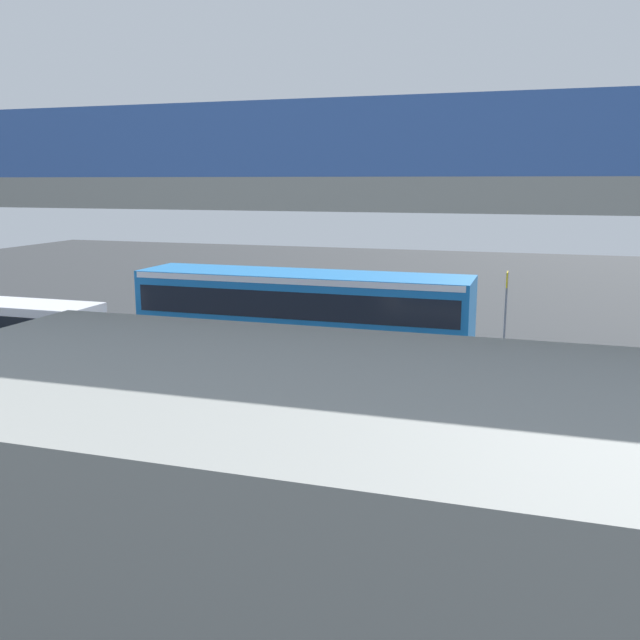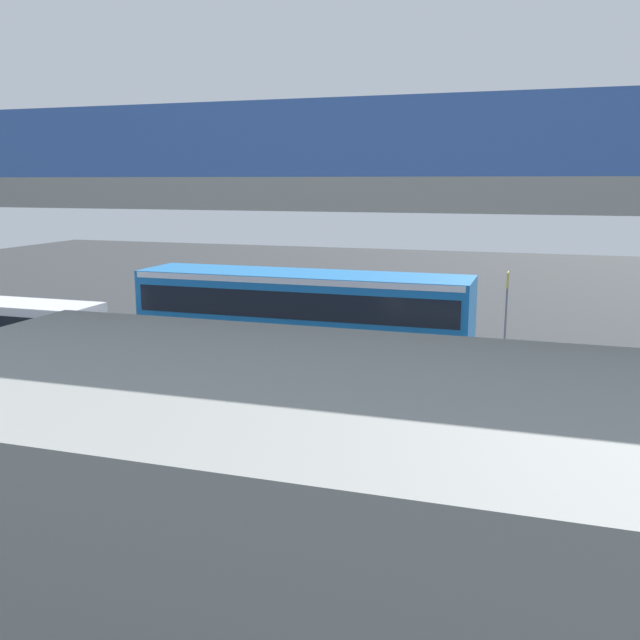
{
  "view_description": "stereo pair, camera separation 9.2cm",
  "coord_description": "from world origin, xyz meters",
  "views": [
    {
      "loc": [
        -8.26,
        23.7,
        6.22
      ],
      "look_at": [
        -1.24,
        1.68,
        1.6
      ],
      "focal_mm": 39.16,
      "sensor_mm": 36.0,
      "label": 1
    },
    {
      "loc": [
        -8.35,
        23.67,
        6.22
      ],
      "look_at": [
        -1.24,
        1.68,
        1.6
      ],
      "focal_mm": 39.16,
      "sensor_mm": 36.0,
      "label": 2
    }
  ],
  "objects": [
    {
      "name": "traffic_sign",
      "position": [
        -7.06,
        -3.77,
        1.89
      ],
      "size": [
        0.08,
        0.6,
        2.8
      ],
      "color": "slate",
      "rests_on": "ground"
    },
    {
      "name": "lane_dash_right",
      "position": [
        4.0,
        -3.21,
        0.0
      ],
      "size": [
        2.0,
        0.2,
        0.01
      ],
      "primitive_type": "cube",
      "color": "silver",
      "rests_on": "ground"
    },
    {
      "name": "city_bus",
      "position": [
        -0.52,
        1.45,
        1.88
      ],
      "size": [
        11.54,
        2.85,
        3.15
      ],
      "color": "#196BB7",
      "rests_on": "ground"
    },
    {
      "name": "ground",
      "position": [
        0.0,
        0.0,
        0.0
      ],
      "size": [
        80.0,
        80.0,
        0.0
      ],
      "primitive_type": "plane",
      "color": "#2D3033"
    },
    {
      "name": "station_building",
      "position": [
        -5.61,
        17.0,
        2.1
      ],
      "size": [
        9.0,
        5.04,
        4.2
      ],
      "color": "gray",
      "rests_on": "ground"
    },
    {
      "name": "pedestrian",
      "position": [
        -5.47,
        -4.37,
        0.89
      ],
      "size": [
        0.38,
        0.38,
        1.79
      ],
      "color": "#2D2D38",
      "rests_on": "ground"
    },
    {
      "name": "lane_dash_rightmost",
      "position": [
        8.0,
        -3.21,
        0.0
      ],
      "size": [
        2.0,
        0.2,
        0.01
      ],
      "primitive_type": "cube",
      "color": "silver",
      "rests_on": "ground"
    },
    {
      "name": "parked_van",
      "position": [
        8.55,
        4.06,
        1.18
      ],
      "size": [
        4.8,
        2.17,
        2.05
      ],
      "color": "silver",
      "rests_on": "ground"
    },
    {
      "name": "pedestrian_overpass",
      "position": [
        0.0,
        12.59,
        5.58
      ],
      "size": [
        31.52,
        2.6,
        7.38
      ],
      "color": "gray",
      "rests_on": "ground"
    },
    {
      "name": "lane_dash_left",
      "position": [
        -4.0,
        -3.21,
        0.0
      ],
      "size": [
        2.0,
        0.2,
        0.01
      ],
      "primitive_type": "cube",
      "color": "silver",
      "rests_on": "ground"
    },
    {
      "name": "lane_dash_centre",
      "position": [
        0.0,
        -3.21,
        0.0
      ],
      "size": [
        2.0,
        0.2,
        0.01
      ],
      "primitive_type": "cube",
      "color": "silver",
      "rests_on": "ground"
    },
    {
      "name": "lane_dash_leftmost",
      "position": [
        -8.0,
        -3.21,
        0.0
      ],
      "size": [
        2.0,
        0.2,
        0.01
      ],
      "primitive_type": "cube",
      "color": "silver",
      "rests_on": "ground"
    }
  ]
}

